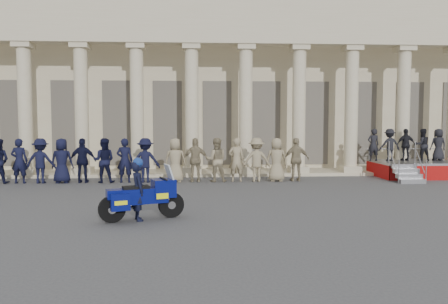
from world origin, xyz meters
TOP-DOWN VIEW (x-y plane):
  - ground at (0.00, 0.00)m, footprint 90.00×90.00m
  - building at (-0.00, 14.74)m, footprint 40.00×12.50m
  - officer_rank at (-4.86, 5.91)m, footprint 17.29×0.73m
  - reviewing_stand at (9.24, 7.13)m, footprint 4.56×3.71m
  - motorcycle at (-2.47, -1.40)m, footprint 2.21×1.28m
  - rider at (-2.59, -1.45)m, footprint 0.55×0.68m

SIDE VIEW (x-z plane):
  - ground at x=0.00m, z-range 0.00..0.00m
  - motorcycle at x=-2.47m, z-range -0.10..1.38m
  - rider at x=-2.59m, z-range 0.00..1.68m
  - officer_rank at x=-4.86m, z-range 0.00..1.92m
  - reviewing_stand at x=9.24m, z-range 0.09..2.38m
  - building at x=0.00m, z-range 0.02..9.02m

